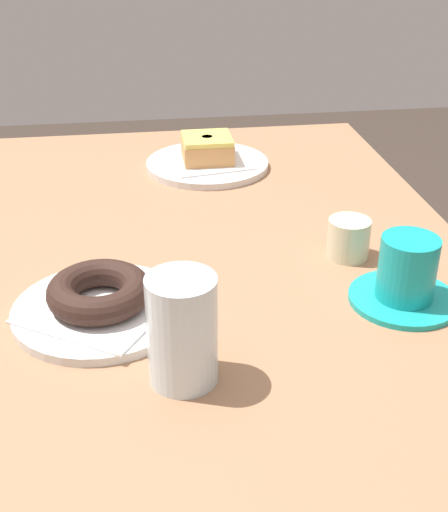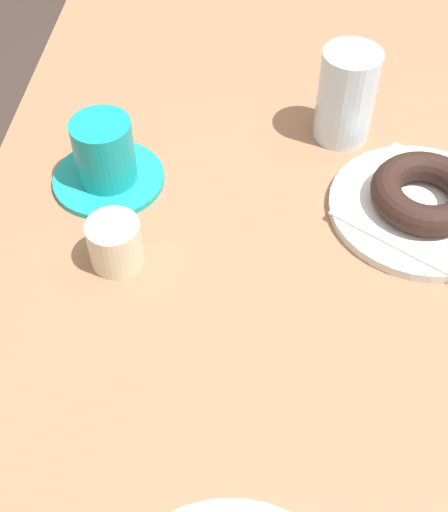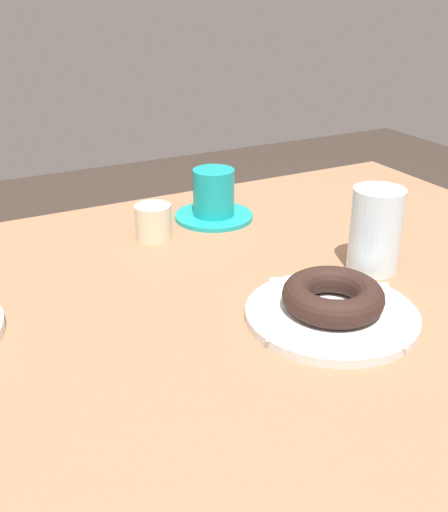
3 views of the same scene
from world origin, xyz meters
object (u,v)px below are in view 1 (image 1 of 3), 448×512
object	(u,v)px
donut_chocolate_ring	(99,291)
coffee_cup	(406,275)
plate_chocolate_ring	(101,310)
donut_glazed_square	(207,148)
sugar_jar	(348,238)
water_glass	(182,330)
plate_glazed_square	(207,164)

from	to	relation	value
donut_chocolate_ring	coffee_cup	world-z (taller)	coffee_cup
plate_chocolate_ring	donut_glazed_square	xyz separation A→B (m)	(0.47, -0.19, 0.03)
donut_glazed_square	sugar_jar	size ratio (longest dim) A/B	1.52
plate_chocolate_ring	water_glass	size ratio (longest dim) A/B	1.77
donut_chocolate_ring	water_glass	world-z (taller)	water_glass
plate_chocolate_ring	water_glass	distance (m)	0.17
water_glass	coffee_cup	world-z (taller)	water_glass
donut_chocolate_ring	coffee_cup	bearing A→B (deg)	-93.74
plate_glazed_square	donut_glazed_square	xyz separation A→B (m)	(0.00, 0.00, 0.03)
plate_chocolate_ring	coffee_cup	size ratio (longest dim) A/B	1.57
donut_glazed_square	water_glass	world-z (taller)	water_glass
water_glass	coffee_cup	bearing A→B (deg)	-68.45
donut_chocolate_ring	sugar_jar	size ratio (longest dim) A/B	2.13
donut_glazed_square	sugar_jar	bearing A→B (deg)	-157.70
donut_chocolate_ring	coffee_cup	xyz separation A→B (m)	(-0.02, -0.37, 0.01)
plate_chocolate_ring	sugar_jar	bearing A→B (deg)	-73.48
plate_chocolate_ring	water_glass	world-z (taller)	water_glass
plate_chocolate_ring	donut_glazed_square	size ratio (longest dim) A/B	2.40
water_glass	sugar_jar	world-z (taller)	water_glass
donut_chocolate_ring	donut_glazed_square	world-z (taller)	donut_glazed_square
coffee_cup	donut_glazed_square	bearing A→B (deg)	20.55
donut_glazed_square	water_glass	xyz separation A→B (m)	(-0.61, 0.10, 0.02)
sugar_jar	plate_chocolate_ring	bearing A→B (deg)	106.52
water_glass	coffee_cup	distance (m)	0.31
donut_chocolate_ring	plate_glazed_square	xyz separation A→B (m)	(0.47, -0.19, -0.03)
donut_chocolate_ring	water_glass	size ratio (longest dim) A/B	1.03
plate_chocolate_ring	donut_chocolate_ring	size ratio (longest dim) A/B	1.71
donut_chocolate_ring	plate_glazed_square	size ratio (longest dim) A/B	0.56
plate_chocolate_ring	donut_glazed_square	world-z (taller)	donut_glazed_square
donut_chocolate_ring	water_glass	xyz separation A→B (m)	(-0.14, -0.09, 0.03)
plate_glazed_square	sugar_jar	xyz separation A→B (m)	(-0.37, -0.15, 0.02)
donut_chocolate_ring	coffee_cup	size ratio (longest dim) A/B	0.92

